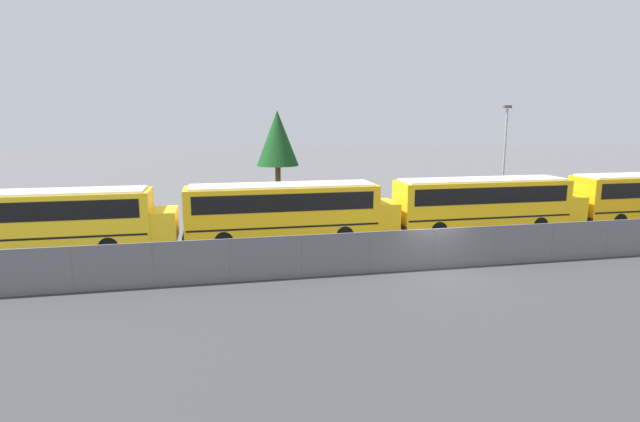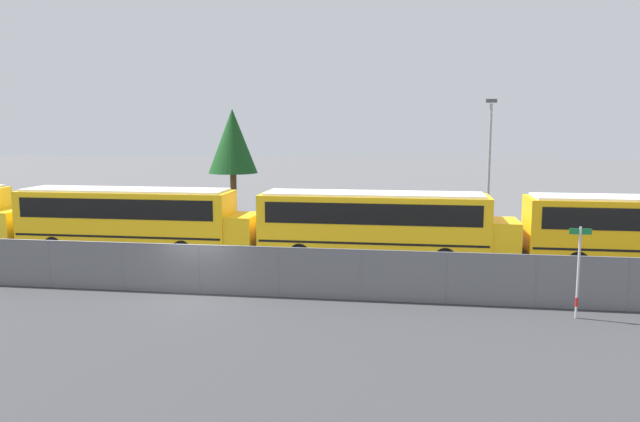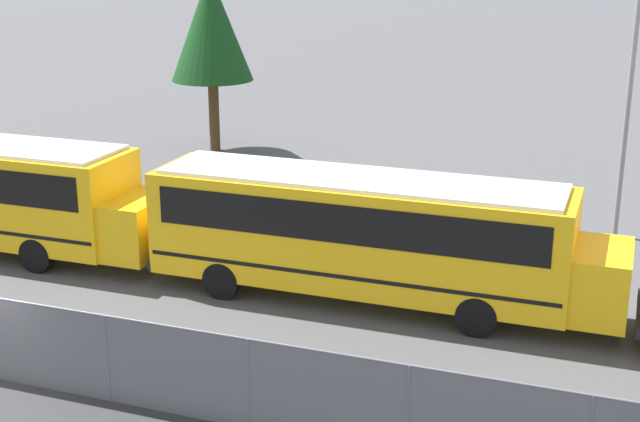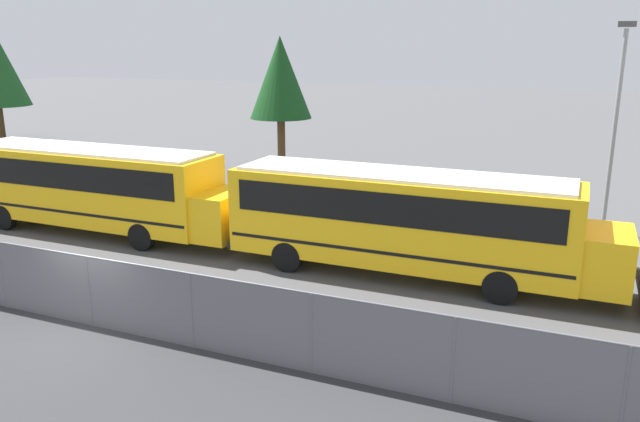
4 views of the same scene
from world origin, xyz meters
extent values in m
cylinder|color=slate|center=(3.04, 0.00, 0.93)|extent=(0.07, 0.07, 1.86)
cylinder|color=slate|center=(6.09, 0.00, 0.93)|extent=(0.07, 0.07, 1.86)
cylinder|color=slate|center=(9.13, 0.00, 0.93)|extent=(0.07, 0.07, 1.86)
cube|color=yellow|center=(-0.13, 6.58, 1.28)|extent=(1.26, 2.32, 1.59)
cylinder|color=black|center=(-2.76, 7.72, 0.49)|extent=(0.97, 0.28, 0.97)
cylinder|color=black|center=(-2.76, 5.44, 0.49)|extent=(0.97, 0.28, 0.97)
cube|color=yellow|center=(6.09, 6.65, 1.81)|extent=(10.51, 2.52, 2.65)
cube|color=black|center=(6.09, 6.65, 2.39)|extent=(9.67, 2.56, 0.95)
cube|color=black|center=(6.09, 6.65, 1.07)|extent=(10.30, 2.55, 0.10)
cube|color=yellow|center=(11.98, 6.65, 1.28)|extent=(1.26, 2.32, 1.59)
cube|color=black|center=(0.78, 6.65, 0.64)|extent=(0.12, 2.52, 0.24)
cube|color=silver|center=(6.09, 6.65, 3.18)|extent=(9.99, 2.27, 0.10)
cylinder|color=black|center=(9.35, 7.79, 0.49)|extent=(0.97, 0.28, 0.97)
cylinder|color=black|center=(9.35, 5.51, 0.49)|extent=(0.97, 0.28, 0.97)
cylinder|color=black|center=(2.83, 7.79, 0.49)|extent=(0.97, 0.28, 0.97)
cylinder|color=black|center=(2.83, 5.51, 0.49)|extent=(0.97, 0.28, 0.97)
cube|color=black|center=(12.87, 6.65, 0.64)|extent=(0.12, 2.52, 0.24)
cylinder|color=gray|center=(12.07, 14.05, 3.75)|extent=(0.16, 0.16, 7.50)
cylinder|color=#51381E|center=(-4.56, 20.04, 1.51)|extent=(0.44, 0.44, 3.02)
cone|color=#144219|center=(-4.56, 20.04, 5.23)|extent=(3.41, 3.41, 4.44)
camera|label=1|loc=(-9.60, -20.36, 6.74)|focal=28.00mm
camera|label=2|loc=(7.92, -21.95, 6.29)|focal=35.00mm
camera|label=3|loc=(12.38, -13.46, 8.98)|focal=50.00mm
camera|label=4|loc=(11.03, -11.20, 6.91)|focal=35.00mm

